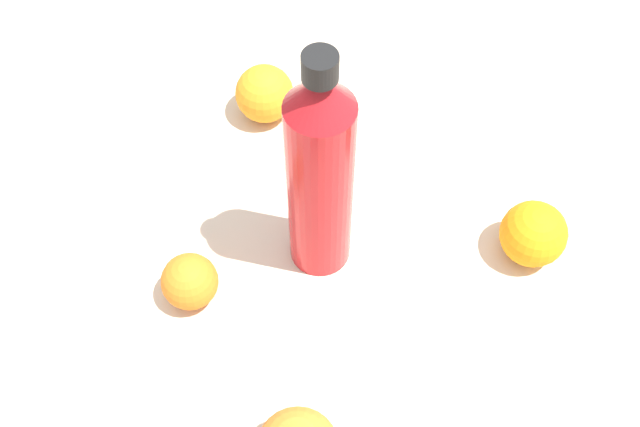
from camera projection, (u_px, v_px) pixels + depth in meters
ground_plane at (316, 271)px, 0.91m from camera, size 2.40×2.40×0.00m
water_bottle at (320, 176)px, 0.80m from camera, size 0.07×0.07×0.32m
orange_0 at (265, 94)px, 1.01m from camera, size 0.08×0.08×0.08m
orange_2 at (533, 234)px, 0.89m from camera, size 0.08×0.08×0.08m
orange_3 at (190, 282)px, 0.87m from camera, size 0.06×0.06×0.06m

